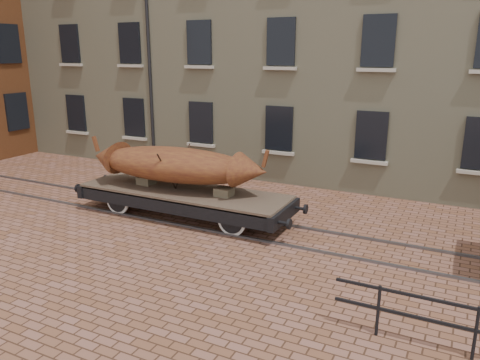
% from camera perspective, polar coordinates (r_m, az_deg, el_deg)
% --- Properties ---
extents(ground, '(90.00, 90.00, 0.00)m').
position_cam_1_polar(ground, '(13.40, 6.60, -6.88)').
color(ground, brown).
extents(warehouse_cream, '(40.00, 10.19, 14.00)m').
position_cam_1_polar(warehouse_cream, '(21.81, 24.90, 19.19)').
color(warehouse_cream, '#B6AE89').
rests_on(warehouse_cream, ground).
extents(rail_track, '(30.00, 1.52, 0.06)m').
position_cam_1_polar(rail_track, '(13.39, 6.61, -6.76)').
color(rail_track, '#59595E').
rests_on(rail_track, ground).
extents(flatcar_wagon, '(7.61, 2.06, 1.15)m').
position_cam_1_polar(flatcar_wagon, '(14.72, -6.88, -1.86)').
color(flatcar_wagon, brown).
rests_on(flatcar_wagon, ground).
extents(iron_boat, '(6.13, 2.08, 1.49)m').
position_cam_1_polar(iron_boat, '(14.62, -7.95, 1.89)').
color(iron_boat, brown).
rests_on(iron_boat, flatcar_wagon).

